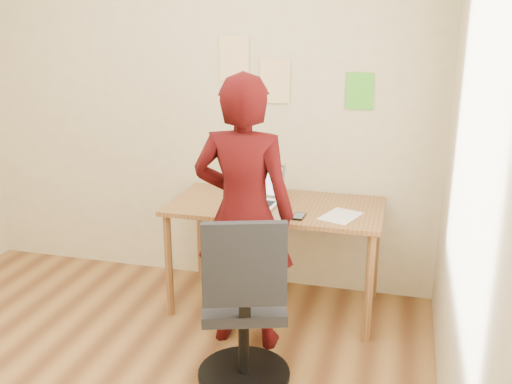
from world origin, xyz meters
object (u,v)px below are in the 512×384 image
(laptop, at_px, (256,194))
(person, at_px, (244,214))
(desk, at_px, (276,217))
(office_chair, at_px, (244,314))
(phone, at_px, (299,216))

(laptop, distance_m, person, 0.50)
(desk, relative_size, office_chair, 1.41)
(office_chair, bearing_deg, phone, 59.48)
(desk, xyz_separation_m, office_chair, (0.04, -0.91, -0.23))
(laptop, xyz_separation_m, person, (0.06, -0.49, 0.03))
(desk, height_order, phone, phone)
(person, bearing_deg, office_chair, 105.25)
(desk, xyz_separation_m, phone, (0.20, -0.21, 0.09))
(phone, height_order, office_chair, office_chair)
(laptop, relative_size, phone, 2.73)
(laptop, relative_size, office_chair, 0.37)
(desk, distance_m, person, 0.51)
(phone, xyz_separation_m, office_chair, (-0.16, -0.70, -0.32))
(desk, xyz_separation_m, laptop, (-0.14, 0.02, 0.14))
(desk, bearing_deg, office_chair, -87.51)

